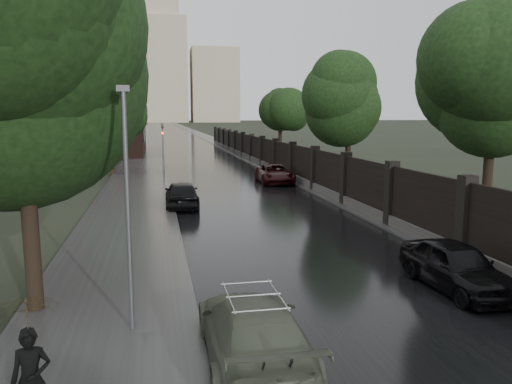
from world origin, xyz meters
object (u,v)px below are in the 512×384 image
object	(u,v)px
tree_right_a	(493,104)
volga_sedan	(253,332)
traffic_light	(163,148)
hatchback_left	(182,194)
pedestrian_umbrella	(27,325)
tree_left_far	(110,105)
lamp_post	(128,209)
tree_right_c	(280,111)
tree_right_b	(349,108)
car_right_near	(456,266)
car_right_far	(275,174)
tree_left_near	(16,24)

from	to	relation	value
tree_right_a	volga_sedan	xyz separation A→B (m)	(-10.67, -8.22, -4.31)
traffic_light	tree_right_a	bearing A→B (deg)	-55.23
hatchback_left	pedestrian_umbrella	xyz separation A→B (m)	(-3.02, -17.47, 1.01)
tree_left_far	lamp_post	world-z (taller)	tree_left_far
tree_right_a	volga_sedan	size ratio (longest dim) A/B	1.59
tree_left_far	tree_right_a	world-z (taller)	tree_left_far
tree_right_c	traffic_light	distance (m)	19.26
lamp_post	tree_right_a	bearing A→B (deg)	26.74
lamp_post	traffic_light	world-z (taller)	lamp_post
tree_right_b	traffic_light	distance (m)	12.44
car_right_near	tree_left_far	bearing A→B (deg)	109.57
tree_right_c	volga_sedan	world-z (taller)	tree_right_c
tree_left_far	car_right_far	size ratio (longest dim) A/B	1.60
tree_right_b	lamp_post	bearing A→B (deg)	-122.18
tree_left_far	tree_right_a	size ratio (longest dim) A/B	1.05
tree_right_b	car_right_near	distance (m)	20.39
lamp_post	car_right_far	world-z (taller)	lamp_post
hatchback_left	pedestrian_umbrella	world-z (taller)	pedestrian_umbrella
tree_left_near	tree_left_far	world-z (taller)	tree_left_near
tree_left_near	tree_right_a	size ratio (longest dim) A/B	1.31
lamp_post	tree_right_b	bearing A→B (deg)	57.82
car_right_near	car_right_far	bearing A→B (deg)	87.51
lamp_post	pedestrian_umbrella	world-z (taller)	lamp_post
lamp_post	hatchback_left	size ratio (longest dim) A/B	1.28
traffic_light	car_right_far	xyz separation A→B (m)	(7.29, -1.37, -1.76)
tree_right_a	hatchback_left	xyz separation A→B (m)	(-11.10, 7.81, -4.27)
lamp_post	pedestrian_umbrella	xyz separation A→B (m)	(-1.22, -3.16, -0.98)
tree_right_b	car_right_far	distance (m)	6.45
tree_left_near	tree_right_b	distance (m)	24.31
tree_left_far	traffic_light	xyz separation A→B (m)	(3.70, -5.01, -2.84)
tree_left_near	tree_left_far	distance (m)	27.03
tree_right_b	volga_sedan	size ratio (longest dim) A/B	1.59
lamp_post	pedestrian_umbrella	bearing A→B (deg)	-111.12
tree_right_a	car_right_near	xyz separation A→B (m)	(-4.71, -5.36, -4.31)
car_right_far	pedestrian_umbrella	xyz separation A→B (m)	(-9.61, -25.28, 1.05)
tree_right_a	car_right_near	bearing A→B (deg)	-131.30
tree_left_far	tree_right_b	size ratio (longest dim) A/B	1.05
hatchback_left	pedestrian_umbrella	size ratio (longest dim) A/B	1.73
tree_left_far	car_right_far	xyz separation A→B (m)	(10.99, -6.38, -4.60)
lamp_post	car_right_far	xyz separation A→B (m)	(8.39, 22.12, -2.03)
tree_left_near	pedestrian_umbrella	world-z (taller)	tree_left_near
lamp_post	car_right_near	distance (m)	8.51
tree_right_b	hatchback_left	size ratio (longest dim) A/B	1.76
tree_left_near	car_right_near	distance (m)	11.89
tree_right_b	pedestrian_umbrella	distance (m)	27.74
car_right_near	car_right_far	size ratio (longest dim) A/B	0.82
tree_left_far	volga_sedan	distance (m)	30.95
hatchback_left	lamp_post	bearing A→B (deg)	83.76
hatchback_left	pedestrian_umbrella	bearing A→B (deg)	81.12
tree_right_a	tree_right_c	bearing A→B (deg)	90.00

